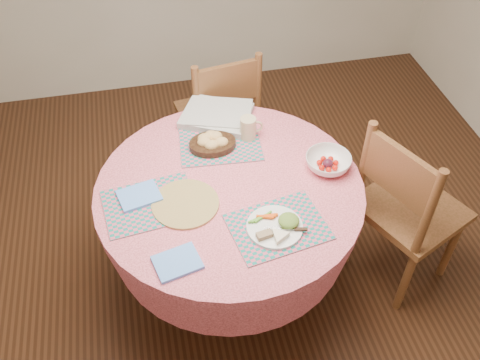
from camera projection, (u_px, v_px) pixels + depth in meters
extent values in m
plane|color=#331C0F|center=(231.00, 281.00, 2.97)|extent=(4.00, 4.00, 0.00)
cylinder|color=pink|center=(229.00, 189.00, 2.46)|extent=(1.24, 1.24, 0.04)
cone|color=pink|center=(230.00, 214.00, 2.58)|extent=(1.24, 1.24, 0.30)
cylinder|color=black|center=(231.00, 257.00, 2.82)|extent=(0.14, 0.14, 0.44)
cylinder|color=black|center=(231.00, 278.00, 2.95)|extent=(0.56, 0.56, 0.06)
cube|color=brown|center=(411.00, 209.00, 2.71)|extent=(0.60, 0.61, 0.04)
cylinder|color=brown|center=(451.00, 246.00, 2.85)|extent=(0.06, 0.06, 0.48)
cylinder|color=brown|center=(396.00, 204.00, 3.06)|extent=(0.06, 0.06, 0.48)
cylinder|color=brown|center=(406.00, 280.00, 2.69)|extent=(0.06, 0.06, 0.48)
cylinder|color=brown|center=(351.00, 233.00, 2.91)|extent=(0.06, 0.06, 0.48)
cylinder|color=brown|center=(428.00, 215.00, 2.33)|extent=(0.06, 0.06, 0.53)
cylinder|color=brown|center=(364.00, 167.00, 2.55)|extent=(0.06, 0.06, 0.53)
cube|color=brown|center=(399.00, 173.00, 2.36)|extent=(0.19, 0.36, 0.26)
cube|color=brown|center=(218.00, 115.00, 3.30)|extent=(0.51, 0.49, 0.04)
cylinder|color=brown|center=(235.00, 122.00, 3.62)|extent=(0.05, 0.05, 0.45)
cylinder|color=brown|center=(184.00, 134.00, 3.53)|extent=(0.05, 0.05, 0.45)
cylinder|color=brown|center=(255.00, 153.00, 3.39)|extent=(0.05, 0.05, 0.45)
cylinder|color=brown|center=(200.00, 167.00, 3.30)|extent=(0.05, 0.05, 0.45)
cylinder|color=brown|center=(258.00, 92.00, 3.04)|extent=(0.05, 0.05, 0.50)
cylinder|color=brown|center=(197.00, 106.00, 2.95)|extent=(0.05, 0.05, 0.50)
cube|color=brown|center=(228.00, 84.00, 2.93)|extent=(0.36, 0.09, 0.24)
cube|color=#167D73|center=(278.00, 227.00, 2.27)|extent=(0.45, 0.36, 0.01)
cube|color=#167D73|center=(150.00, 204.00, 2.36)|extent=(0.43, 0.35, 0.01)
cube|color=#167D73|center=(220.00, 144.00, 2.65)|extent=(0.42, 0.33, 0.01)
cylinder|color=olive|center=(185.00, 204.00, 2.36)|extent=(0.30, 0.30, 0.01)
cube|color=#629BFC|center=(177.00, 262.00, 2.13)|extent=(0.21, 0.18, 0.01)
cube|color=#629BFC|center=(139.00, 196.00, 2.39)|extent=(0.21, 0.18, 0.01)
cylinder|color=white|center=(275.00, 227.00, 2.26)|extent=(0.24, 0.24, 0.01)
ellipsoid|color=#366121|center=(289.00, 223.00, 2.24)|extent=(0.11, 0.11, 0.04)
cylinder|color=#F3E5C2|center=(277.00, 236.00, 2.20)|extent=(0.12, 0.12, 0.02)
cube|color=#88704E|center=(262.00, 233.00, 2.21)|extent=(0.07, 0.05, 0.02)
cube|color=silver|center=(281.00, 230.00, 2.23)|extent=(0.15, 0.05, 0.00)
cylinder|color=black|center=(213.00, 144.00, 2.62)|extent=(0.23, 0.23, 0.03)
ellipsoid|color=#DDB471|center=(204.00, 140.00, 2.59)|extent=(0.07, 0.06, 0.05)
ellipsoid|color=#DDB471|center=(215.00, 134.00, 2.62)|extent=(0.07, 0.06, 0.05)
ellipsoid|color=#DDB471|center=(221.00, 140.00, 2.59)|extent=(0.07, 0.06, 0.05)
ellipsoid|color=#DDB471|center=(211.00, 143.00, 2.57)|extent=(0.07, 0.06, 0.05)
ellipsoid|color=#DDB471|center=(211.00, 134.00, 2.62)|extent=(0.07, 0.06, 0.05)
ellipsoid|color=#DDB471|center=(204.00, 137.00, 2.61)|extent=(0.07, 0.06, 0.05)
cylinder|color=#CEB98D|center=(248.00, 128.00, 2.65)|extent=(0.08, 0.08, 0.12)
torus|color=#CEB98D|center=(256.00, 127.00, 2.65)|extent=(0.07, 0.01, 0.07)
imported|color=white|center=(328.00, 162.00, 2.51)|extent=(0.24, 0.24, 0.07)
sphere|color=red|center=(336.00, 163.00, 2.53)|extent=(0.03, 0.03, 0.03)
sphere|color=red|center=(331.00, 159.00, 2.55)|extent=(0.03, 0.03, 0.03)
sphere|color=red|center=(323.00, 159.00, 2.55)|extent=(0.03, 0.03, 0.03)
sphere|color=red|center=(319.00, 163.00, 2.53)|extent=(0.03, 0.03, 0.03)
sphere|color=red|center=(322.00, 168.00, 2.50)|extent=(0.03, 0.03, 0.03)
sphere|color=red|center=(329.00, 170.00, 2.49)|extent=(0.03, 0.03, 0.03)
sphere|color=red|center=(335.00, 168.00, 2.50)|extent=(0.03, 0.03, 0.03)
sphere|color=#451325|center=(328.00, 164.00, 2.52)|extent=(0.05, 0.05, 0.05)
cube|color=silver|center=(216.00, 116.00, 2.78)|extent=(0.43, 0.40, 0.03)
cube|color=silver|center=(220.00, 112.00, 2.77)|extent=(0.38, 0.34, 0.01)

